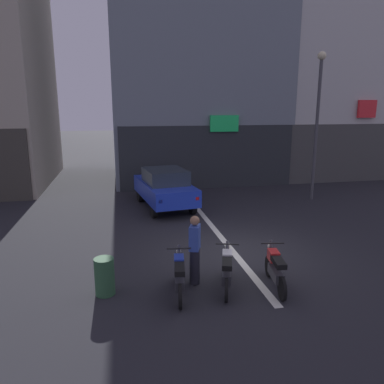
{
  "coord_description": "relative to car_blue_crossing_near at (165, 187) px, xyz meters",
  "views": [
    {
      "loc": [
        -3.19,
        -9.42,
        4.09
      ],
      "look_at": [
        -0.83,
        2.0,
        1.4
      ],
      "focal_mm": 34.41,
      "sensor_mm": 36.0,
      "label": 1
    }
  ],
  "objects": [
    {
      "name": "ground_plane",
      "position": [
        1.3,
        -5.34,
        -0.89
      ],
      "size": [
        120.0,
        120.0,
        0.0
      ],
      "primitive_type": "plane",
      "color": "#232328"
    },
    {
      "name": "lane_centre_line",
      "position": [
        1.3,
        0.66,
        -0.88
      ],
      "size": [
        0.2,
        18.0,
        0.01
      ],
      "primitive_type": "cube",
      "color": "silver",
      "rests_on": "ground"
    },
    {
      "name": "building_mid_block",
      "position": [
        2.72,
        6.98,
        7.42
      ],
      "size": [
        9.38,
        7.38,
        16.64
      ],
      "color": "gray",
      "rests_on": "ground"
    },
    {
      "name": "building_far_right",
      "position": [
        10.81,
        6.99,
        8.67
      ],
      "size": [
        9.81,
        7.23,
        19.16
      ],
      "color": "silver",
      "rests_on": "ground"
    },
    {
      "name": "car_blue_crossing_near",
      "position": [
        0.0,
        0.0,
        0.0
      ],
      "size": [
        2.3,
        4.3,
        1.64
      ],
      "color": "black",
      "rests_on": "ground"
    },
    {
      "name": "street_lamp",
      "position": [
        6.75,
        0.1,
        3.03
      ],
      "size": [
        0.36,
        0.36,
        6.39
      ],
      "color": "#47474C",
      "rests_on": "ground"
    },
    {
      "name": "motorcycle_blue_row_leftmost",
      "position": [
        -0.64,
        -7.33,
        -0.43
      ],
      "size": [
        0.55,
        1.66,
        0.98
      ],
      "color": "black",
      "rests_on": "ground"
    },
    {
      "name": "motorcycle_white_row_left_mid",
      "position": [
        0.47,
        -7.28,
        -0.43
      ],
      "size": [
        0.65,
        1.62,
        0.98
      ],
      "color": "black",
      "rests_on": "ground"
    },
    {
      "name": "motorcycle_red_row_centre",
      "position": [
        1.58,
        -7.45,
        -0.43
      ],
      "size": [
        0.55,
        1.66,
        0.98
      ],
      "color": "black",
      "rests_on": "ground"
    },
    {
      "name": "person_by_motorcycles",
      "position": [
        -0.2,
        -6.89,
        -0.03
      ],
      "size": [
        0.34,
        0.42,
        1.67
      ],
      "color": "#23232D",
      "rests_on": "ground"
    },
    {
      "name": "trash_bin",
      "position": [
        -2.27,
        -6.99,
        -0.46
      ],
      "size": [
        0.44,
        0.44,
        0.85
      ],
      "primitive_type": "cylinder",
      "color": "#2D5938",
      "rests_on": "ground"
    }
  ]
}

